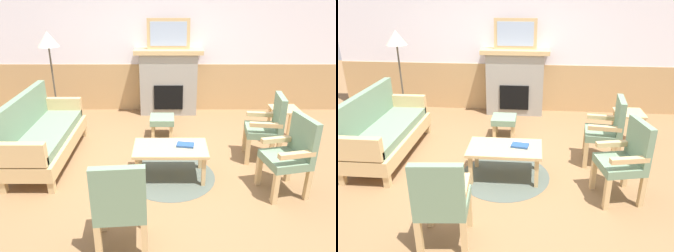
# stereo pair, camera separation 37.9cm
# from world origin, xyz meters

# --- Properties ---
(ground_plane) EXTENTS (14.00, 14.00, 0.00)m
(ground_plane) POSITION_xyz_m (0.00, 0.00, 0.00)
(ground_plane) COLOR olive
(wall_back) EXTENTS (7.20, 0.14, 2.70)m
(wall_back) POSITION_xyz_m (0.00, 2.60, 1.31)
(wall_back) COLOR white
(wall_back) RESTS_ON ground_plane
(fireplace) EXTENTS (1.30, 0.44, 1.28)m
(fireplace) POSITION_xyz_m (0.00, 2.35, 0.65)
(fireplace) COLOR gray
(fireplace) RESTS_ON ground_plane
(framed_picture) EXTENTS (0.80, 0.04, 0.56)m
(framed_picture) POSITION_xyz_m (0.00, 2.35, 1.56)
(framed_picture) COLOR tan
(framed_picture) RESTS_ON fireplace
(couch) EXTENTS (0.70, 1.80, 0.98)m
(couch) POSITION_xyz_m (-1.80, 0.37, 0.40)
(couch) COLOR tan
(couch) RESTS_ON ground_plane
(coffee_table) EXTENTS (0.96, 0.56, 0.44)m
(coffee_table) POSITION_xyz_m (0.02, -0.09, 0.39)
(coffee_table) COLOR tan
(coffee_table) RESTS_ON ground_plane
(round_rug) EXTENTS (1.20, 1.20, 0.01)m
(round_rug) POSITION_xyz_m (0.02, -0.09, 0.00)
(round_rug) COLOR #4C564C
(round_rug) RESTS_ON ground_plane
(book_on_table) EXTENTS (0.24, 0.18, 0.03)m
(book_on_table) POSITION_xyz_m (0.22, -0.06, 0.46)
(book_on_table) COLOR navy
(book_on_table) RESTS_ON coffee_table
(footstool) EXTENTS (0.40, 0.40, 0.36)m
(footstool) POSITION_xyz_m (-0.11, 1.19, 0.28)
(footstool) COLOR tan
(footstool) RESTS_ON ground_plane
(armchair_near_fireplace) EXTENTS (0.57, 0.57, 0.98)m
(armchair_near_fireplace) POSITION_xyz_m (1.47, -0.43, 0.54)
(armchair_near_fireplace) COLOR tan
(armchair_near_fireplace) RESTS_ON ground_plane
(armchair_by_window_left) EXTENTS (0.53, 0.53, 0.98)m
(armchair_by_window_left) POSITION_xyz_m (1.43, 0.42, 0.54)
(armchair_by_window_left) COLOR tan
(armchair_by_window_left) RESTS_ON ground_plane
(armchair_front_left) EXTENTS (0.52, 0.52, 0.98)m
(armchair_front_left) POSITION_xyz_m (-0.45, -1.41, 0.54)
(armchair_front_left) COLOR tan
(armchair_front_left) RESTS_ON ground_plane
(side_table) EXTENTS (0.44, 0.44, 0.55)m
(side_table) POSITION_xyz_m (1.89, 1.08, 0.43)
(side_table) COLOR tan
(side_table) RESTS_ON ground_plane
(floor_lamp_by_couch) EXTENTS (0.36, 0.36, 1.68)m
(floor_lamp_by_couch) POSITION_xyz_m (-2.03, 1.71, 1.45)
(floor_lamp_by_couch) COLOR #332D28
(floor_lamp_by_couch) RESTS_ON ground_plane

